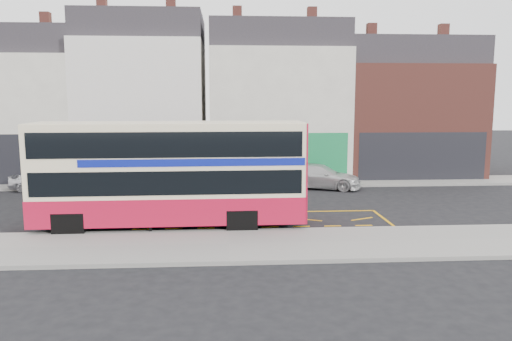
{
  "coord_description": "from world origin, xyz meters",
  "views": [
    {
      "loc": [
        -0.15,
        -19.83,
        5.4
      ],
      "look_at": [
        1.26,
        2.0,
        2.18
      ],
      "focal_mm": 35.0,
      "sensor_mm": 36.0,
      "label": 1
    }
  ],
  "objects": [
    {
      "name": "far_pavement",
      "position": [
        0.0,
        11.0,
        0.07
      ],
      "size": [
        50.0,
        3.0,
        0.15
      ],
      "primitive_type": "cube",
      "color": "gray",
      "rests_on": "ground"
    },
    {
      "name": "ground",
      "position": [
        0.0,
        0.0,
        0.0
      ],
      "size": [
        120.0,
        120.0,
        0.0
      ],
      "primitive_type": "plane",
      "color": "black",
      "rests_on": "ground"
    },
    {
      "name": "car_white",
      "position": [
        5.5,
        9.3,
        0.72
      ],
      "size": [
        5.34,
        3.5,
        1.44
      ],
      "primitive_type": "imported",
      "rotation": [
        0.0,
        0.0,
        1.24
      ],
      "color": "silver",
      "rests_on": "ground"
    },
    {
      "name": "car_silver",
      "position": [
        -10.74,
        9.6,
        0.62
      ],
      "size": [
        3.69,
        1.61,
        1.24
      ],
      "primitive_type": "imported",
      "rotation": [
        0.0,
        0.0,
        1.53
      ],
      "color": "silver",
      "rests_on": "ground"
    },
    {
      "name": "terrace_far_left",
      "position": [
        -13.5,
        14.99,
        4.82
      ],
      "size": [
        8.0,
        8.01,
        10.8
      ],
      "color": "silver",
      "rests_on": "ground"
    },
    {
      "name": "terrace_left",
      "position": [
        -5.5,
        14.99,
        5.32
      ],
      "size": [
        8.0,
        8.01,
        11.8
      ],
      "color": "silver",
      "rests_on": "ground"
    },
    {
      "name": "terrace_right",
      "position": [
        12.5,
        14.99,
        4.57
      ],
      "size": [
        9.0,
        8.01,
        10.3
      ],
      "color": "brown",
      "rests_on": "ground"
    },
    {
      "name": "terrace_green_shop",
      "position": [
        3.5,
        14.99,
        5.07
      ],
      "size": [
        9.0,
        8.01,
        11.3
      ],
      "color": "silver",
      "rests_on": "ground"
    },
    {
      "name": "road_markings",
      "position": [
        0.0,
        1.6,
        0.01
      ],
      "size": [
        14.0,
        3.4,
        0.01
      ],
      "primitive_type": null,
      "color": "#E59F0C",
      "rests_on": "ground"
    },
    {
      "name": "street_tree_right",
      "position": [
        6.61,
        12.04,
        3.95
      ],
      "size": [
        2.68,
        2.68,
        5.79
      ],
      "color": "#332217",
      "rests_on": "ground"
    },
    {
      "name": "pavement",
      "position": [
        0.0,
        -2.3,
        0.07
      ],
      "size": [
        40.0,
        4.0,
        0.15
      ],
      "primitive_type": "cube",
      "color": "gray",
      "rests_on": "ground"
    },
    {
      "name": "car_grey",
      "position": [
        1.0,
        8.88,
        0.61
      ],
      "size": [
        3.95,
        2.47,
        1.23
      ],
      "primitive_type": "imported",
      "rotation": [
        0.0,
        0.0,
        1.23
      ],
      "color": "#393C3F",
      "rests_on": "ground"
    },
    {
      "name": "bus_stop_post",
      "position": [
        -3.02,
        -0.4,
        1.96
      ],
      "size": [
        0.74,
        0.14,
        3.01
      ],
      "rotation": [
        0.0,
        0.0,
        -0.05
      ],
      "color": "black",
      "rests_on": "pavement"
    },
    {
      "name": "kerb",
      "position": [
        0.0,
        -0.38,
        0.07
      ],
      "size": [
        40.0,
        0.15,
        0.15
      ],
      "primitive_type": "cube",
      "color": "gray",
      "rests_on": "ground"
    },
    {
      "name": "double_decker_bus",
      "position": [
        -2.32,
        0.67,
        2.31
      ],
      "size": [
        11.04,
        2.7,
        4.4
      ],
      "rotation": [
        0.0,
        0.0,
        0.01
      ],
      "color": "beige",
      "rests_on": "ground"
    }
  ]
}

